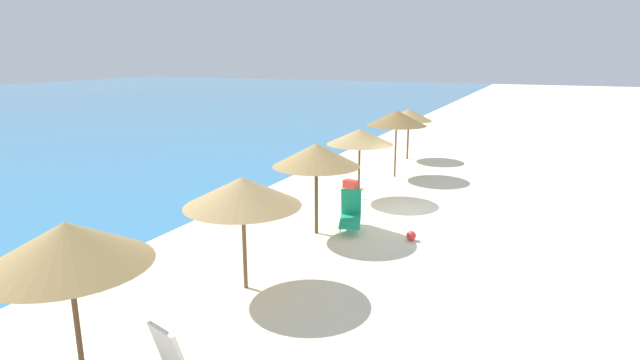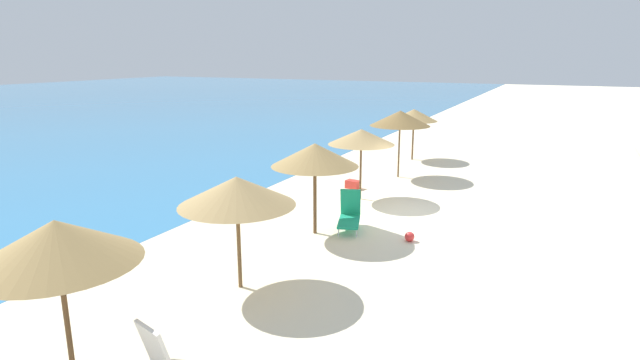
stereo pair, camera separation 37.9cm
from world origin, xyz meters
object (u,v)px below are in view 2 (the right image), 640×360
(beach_umbrella_1, at_px, (237,191))
(cooler_box, at_px, (353,184))
(beach_umbrella_0, at_px, (56,242))
(beach_umbrella_2, at_px, (315,155))
(lounge_chair_1, at_px, (350,214))
(beach_umbrella_4, at_px, (400,118))
(beach_umbrella_5, at_px, (414,115))
(beach_umbrella_3, at_px, (361,137))
(beach_ball, at_px, (410,237))

(beach_umbrella_1, distance_m, cooler_box, 9.27)
(beach_umbrella_0, xyz_separation_m, beach_umbrella_2, (7.60, -0.58, 0.04))
(beach_umbrella_0, height_order, cooler_box, beach_umbrella_0)
(beach_umbrella_1, height_order, lounge_chair_1, beach_umbrella_1)
(beach_umbrella_1, distance_m, beach_umbrella_4, 11.56)
(beach_umbrella_1, height_order, beach_umbrella_2, beach_umbrella_2)
(beach_umbrella_2, relative_size, beach_umbrella_5, 1.06)
(lounge_chair_1, bearing_deg, beach_umbrella_0, 62.75)
(beach_umbrella_1, height_order, beach_umbrella_5, beach_umbrella_1)
(beach_umbrella_2, distance_m, beach_umbrella_3, 3.90)
(beach_umbrella_4, relative_size, cooler_box, 5.22)
(beach_umbrella_1, height_order, beach_umbrella_4, beach_umbrella_4)
(beach_umbrella_4, bearing_deg, beach_umbrella_5, 7.15)
(beach_umbrella_1, xyz_separation_m, beach_umbrella_4, (11.55, 0.00, 0.27))
(beach_umbrella_2, height_order, beach_umbrella_3, beach_umbrella_2)
(beach_umbrella_5, xyz_separation_m, cooler_box, (-6.39, 0.51, -2.01))
(beach_umbrella_2, height_order, beach_umbrella_4, beach_umbrella_4)
(beach_umbrella_5, bearing_deg, beach_ball, -164.57)
(beach_umbrella_0, relative_size, beach_umbrella_4, 0.93)
(beach_umbrella_2, distance_m, beach_umbrella_4, 7.72)
(beach_umbrella_1, distance_m, beach_umbrella_5, 15.39)
(beach_umbrella_3, height_order, beach_ball, beach_umbrella_3)
(beach_umbrella_2, bearing_deg, beach_umbrella_4, -0.48)
(cooler_box, bearing_deg, beach_umbrella_2, -169.81)
(beach_umbrella_3, xyz_separation_m, lounge_chair_1, (-3.10, -0.87, -1.79))
(beach_umbrella_0, distance_m, beach_umbrella_5, 19.15)
(beach_umbrella_4, height_order, beach_umbrella_5, beach_umbrella_4)
(beach_ball, distance_m, cooler_box, 5.83)
(beach_umbrella_3, xyz_separation_m, cooler_box, (1.26, 0.79, -2.07))
(beach_umbrella_3, bearing_deg, beach_umbrella_0, 177.81)
(beach_umbrella_2, distance_m, lounge_chair_1, 2.14)
(beach_umbrella_4, height_order, beach_ball, beach_umbrella_4)
(beach_umbrella_2, distance_m, beach_ball, 3.43)
(beach_umbrella_0, xyz_separation_m, lounge_chair_1, (8.40, -1.31, -1.80))
(beach_umbrella_0, xyz_separation_m, beach_ball, (8.13, -3.21, -2.10))
(beach_umbrella_5, bearing_deg, beach_umbrella_1, -178.21)
(beach_umbrella_0, bearing_deg, beach_umbrella_3, -2.19)
(beach_umbrella_3, height_order, beach_umbrella_5, beach_umbrella_3)
(beach_umbrella_4, xyz_separation_m, lounge_chair_1, (-6.92, -0.67, -2.02))
(beach_umbrella_0, height_order, beach_umbrella_3, beach_umbrella_0)
(beach_umbrella_3, bearing_deg, beach_umbrella_5, 2.07)
(beach_umbrella_5, height_order, lounge_chair_1, beach_umbrella_5)
(beach_ball, bearing_deg, beach_umbrella_2, 101.42)
(beach_umbrella_3, bearing_deg, beach_umbrella_4, -3.07)
(beach_umbrella_4, xyz_separation_m, beach_umbrella_5, (3.83, 0.48, -0.29))
(beach_umbrella_1, bearing_deg, lounge_chair_1, -8.21)
(lounge_chair_1, xyz_separation_m, cooler_box, (4.36, 1.66, -0.28))
(beach_umbrella_1, relative_size, beach_ball, 9.25)
(beach_umbrella_5, height_order, cooler_box, beach_umbrella_5)
(lounge_chair_1, bearing_deg, beach_umbrella_4, -102.83)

